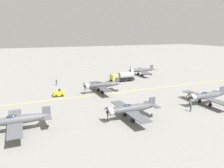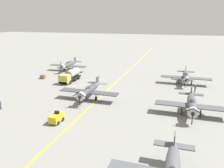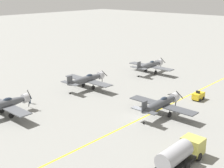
# 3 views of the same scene
# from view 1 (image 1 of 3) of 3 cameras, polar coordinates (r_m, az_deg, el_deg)

# --- Properties ---
(ground_plane) EXTENTS (400.00, 400.00, 0.00)m
(ground_plane) POSITION_cam_1_polar(r_m,az_deg,el_deg) (57.73, 1.45, -2.20)
(ground_plane) COLOR gray
(taxiway_stripe) EXTENTS (0.30, 160.00, 0.01)m
(taxiway_stripe) POSITION_cam_1_polar(r_m,az_deg,el_deg) (57.73, 1.45, -2.19)
(taxiway_stripe) COLOR yellow
(taxiway_stripe) RESTS_ON ground
(airplane_far_left) EXTENTS (12.00, 9.98, 3.65)m
(airplane_far_left) POSITION_cam_1_polar(r_m,az_deg,el_deg) (37.61, -23.54, -8.66)
(airplane_far_left) COLOR #54565B
(airplane_far_left) RESTS_ON ground
(airplane_mid_left) EXTENTS (12.00, 9.98, 3.65)m
(airplane_mid_left) POSITION_cam_1_polar(r_m,az_deg,el_deg) (39.65, 4.93, -6.45)
(airplane_mid_left) COLOR #4F5257
(airplane_mid_left) RESTS_ON ground
(airplane_near_right) EXTENTS (12.00, 9.98, 3.80)m
(airplane_near_right) POSITION_cam_1_polar(r_m,az_deg,el_deg) (80.90, 7.64, 3.60)
(airplane_near_right) COLOR #4D5055
(airplane_near_right) RESTS_ON ground
(airplane_near_left) EXTENTS (12.00, 9.98, 3.65)m
(airplane_near_left) POSITION_cam_1_polar(r_m,az_deg,el_deg) (51.60, 23.47, -2.86)
(airplane_near_left) COLOR #515358
(airplane_near_left) RESTS_ON ground
(airplane_mid_center) EXTENTS (12.00, 9.98, 3.65)m
(airplane_mid_center) POSITION_cam_1_polar(r_m,az_deg,el_deg) (57.16, -2.75, -0.28)
(airplane_mid_center) COLOR #43464B
(airplane_mid_center) RESTS_ON ground
(fuel_tanker) EXTENTS (2.68, 8.00, 2.98)m
(fuel_tanker) POSITION_cam_1_polar(r_m,az_deg,el_deg) (70.65, 2.75, 1.90)
(fuel_tanker) COLOR black
(fuel_tanker) RESTS_ON ground
(tow_tractor) EXTENTS (1.57, 2.60, 1.79)m
(tow_tractor) POSITION_cam_1_polar(r_m,az_deg,el_deg) (55.62, -13.77, -2.33)
(tow_tractor) COLOR gold
(tow_tractor) RESTS_ON ground
(ground_crew_walking) EXTENTS (0.40, 0.40, 1.83)m
(ground_crew_walking) POSITION_cam_1_polar(r_m,az_deg,el_deg) (67.66, -14.31, 0.55)
(ground_crew_walking) COLOR #334256
(ground_crew_walking) RESTS_ON ground
(ground_crew_inspecting) EXTENTS (0.38, 0.38, 1.73)m
(ground_crew_inspecting) POSITION_cam_1_polar(r_m,az_deg,el_deg) (46.30, 19.89, -5.70)
(ground_crew_inspecting) COLOR #334256
(ground_crew_inspecting) RESTS_ON ground
(supply_crate_by_tanker) EXTENTS (1.37, 1.19, 1.06)m
(supply_crate_by_tanker) POSITION_cam_1_polar(r_m,az_deg,el_deg) (78.35, 0.06, 2.30)
(supply_crate_by_tanker) COLOR brown
(supply_crate_by_tanker) RESTS_ON ground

